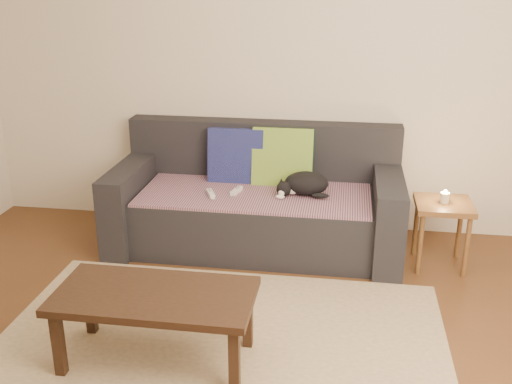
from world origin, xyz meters
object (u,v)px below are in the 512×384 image
sofa (257,205)px  wii_remote_a (211,194)px  wii_remote_b (236,191)px  side_table (443,214)px  cat (304,184)px  coffee_table (155,302)px

sofa → wii_remote_a: sofa is taller
sofa → wii_remote_a: (-0.31, -0.20, 0.15)m
wii_remote_b → wii_remote_a: bearing=130.4°
sofa → side_table: size_ratio=4.44×
cat → side_table: 0.97m
sofa → coffee_table: size_ratio=2.05×
cat → coffee_table: 1.62m
wii_remote_a → sofa: bearing=-81.4°
side_table → wii_remote_b: bearing=177.7°
cat → wii_remote_b: bearing=-164.4°
cat → coffee_table: cat is taller
wii_remote_a → wii_remote_b: bearing=-88.0°
side_table → coffee_table: (-1.61, -1.37, -0.03)m
wii_remote_a → wii_remote_b: 0.19m
sofa → side_table: 1.33m
wii_remote_a → coffee_table: (0.01, -1.34, -0.10)m
wii_remote_a → coffee_table: 1.35m
side_table → wii_remote_a: bearing=-179.0°
sofa → wii_remote_a: bearing=-146.7°
wii_remote_a → wii_remote_b: same height
cat → wii_remote_b: 0.49m
side_table → coffee_table: 2.11m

